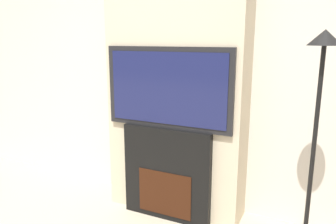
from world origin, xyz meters
TOP-DOWN VIEW (x-y plane):
  - wall_back at (0.00, 2.03)m, footprint 6.00×0.06m
  - chimney_breast at (0.00, 1.82)m, footprint 1.23×0.36m
  - fireplace at (0.00, 1.64)m, footprint 0.81×0.15m
  - television at (0.00, 1.63)m, footprint 1.13×0.07m
  - floor_lamp at (1.15, 1.51)m, footprint 0.32×0.32m

SIDE VIEW (x-z plane):
  - fireplace at x=0.00m, z-range 0.00..0.83m
  - floor_lamp at x=1.15m, z-range 0.16..1.80m
  - television at x=0.00m, z-range 0.83..1.52m
  - wall_back at x=0.00m, z-range 0.00..2.70m
  - chimney_breast at x=0.00m, z-range 0.00..2.70m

